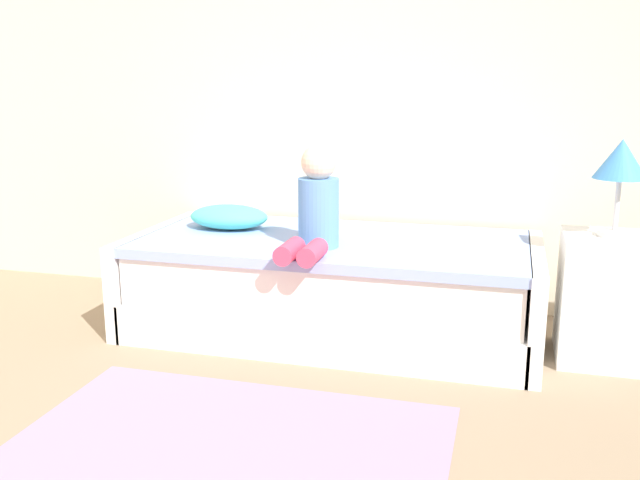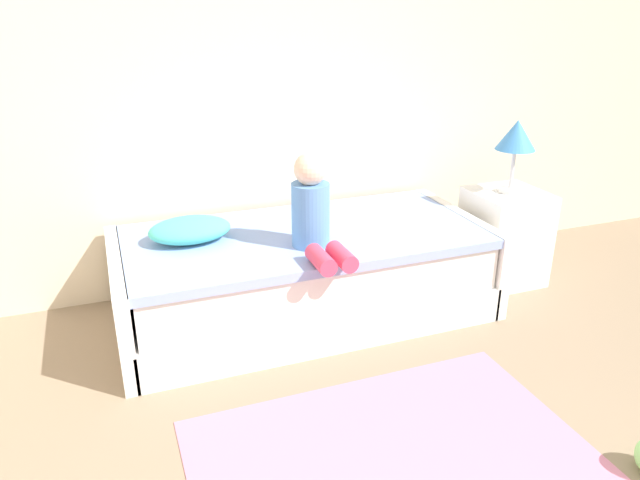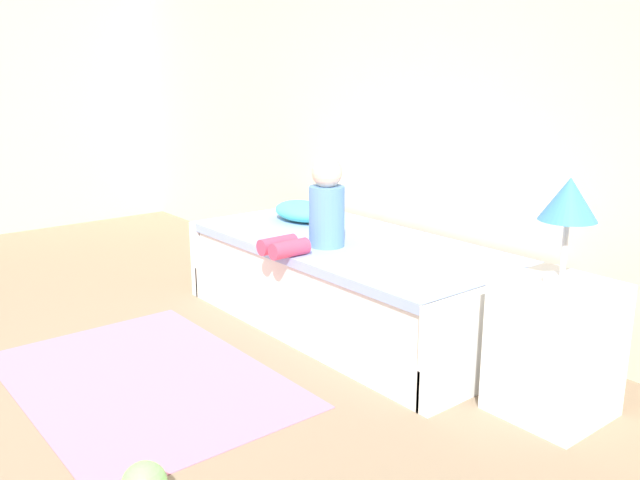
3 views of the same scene
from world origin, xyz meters
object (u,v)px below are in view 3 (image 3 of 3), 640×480
Objects in this scene: table_lamp at (569,205)px; child_figure at (320,211)px; nightstand at (555,349)px; bed at (353,283)px; pillow at (302,211)px.

table_lamp reaches higher than child_figure.
table_lamp is at bearing 0.00° from nightstand.
bed is 4.80× the size of pillow.
bed is at bearing -9.18° from pillow.
pillow is at bearing 170.82° from bed.
table_lamp is at bearing 8.17° from child_figure.
table_lamp reaches higher than nightstand.
bed is 1.52m from table_lamp.
bed is 3.52× the size of nightstand.
bed is at bearing 83.31° from child_figure.
bed is 4.14× the size of child_figure.
table_lamp is 0.88× the size of child_figure.
pillow reaches higher than nightstand.
bed is 4.69× the size of table_lamp.
pillow is at bearing 176.20° from table_lamp.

